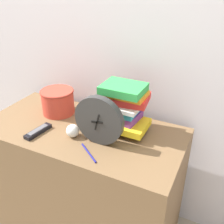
{
  "coord_description": "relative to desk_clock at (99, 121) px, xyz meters",
  "views": [
    {
      "loc": [
        0.66,
        -0.72,
        1.48
      ],
      "look_at": [
        0.17,
        0.28,
        0.87
      ],
      "focal_mm": 42.0,
      "sensor_mm": 36.0,
      "label": 1
    }
  ],
  "objects": [
    {
      "name": "wall_back",
      "position": [
        -0.14,
        0.4,
        0.34
      ],
      "size": [
        6.0,
        0.04,
        2.4
      ],
      "color": "silver",
      "rests_on": "ground_plane"
    },
    {
      "name": "tv_remote",
      "position": [
        -0.32,
        -0.07,
        -0.11
      ],
      "size": [
        0.06,
        0.16,
        0.02
      ],
      "color": "black",
      "rests_on": "desk"
    },
    {
      "name": "pen",
      "position": [
        -0.0,
        -0.1,
        -0.12
      ],
      "size": [
        0.13,
        0.1,
        0.01
      ],
      "color": "navy",
      "rests_on": "desk"
    },
    {
      "name": "book_stack",
      "position": [
        0.05,
        0.16,
        0.0
      ],
      "size": [
        0.27,
        0.21,
        0.26
      ],
      "color": "#232328",
      "rests_on": "desk"
    },
    {
      "name": "basket",
      "position": [
        -0.36,
        0.16,
        -0.05
      ],
      "size": [
        0.19,
        0.19,
        0.14
      ],
      "color": "#C63D2D",
      "rests_on": "desk"
    },
    {
      "name": "desk_clock",
      "position": [
        0.0,
        0.0,
        0.0
      ],
      "size": [
        0.25,
        0.04,
        0.25
      ],
      "color": "#333333",
      "rests_on": "desk"
    },
    {
      "name": "desk",
      "position": [
        -0.14,
        0.07,
        -0.49
      ],
      "size": [
        1.08,
        0.53,
        0.73
      ],
      "color": "brown",
      "rests_on": "ground_plane"
    },
    {
      "name": "crumpled_paper_ball",
      "position": [
        -0.14,
        -0.01,
        -0.09
      ],
      "size": [
        0.07,
        0.07,
        0.07
      ],
      "color": "white",
      "rests_on": "desk"
    }
  ]
}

